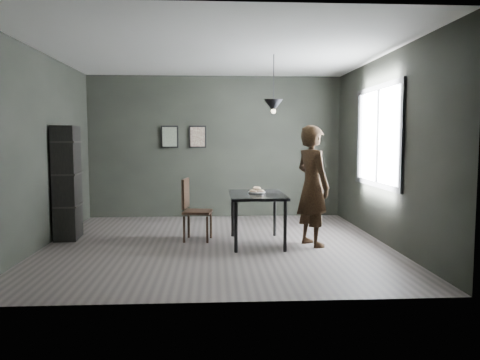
{
  "coord_description": "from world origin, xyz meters",
  "views": [
    {
      "loc": [
        -0.05,
        -6.85,
        1.56
      ],
      "look_at": [
        0.35,
        0.05,
        0.95
      ],
      "focal_mm": 35.0,
      "sensor_mm": 36.0,
      "label": 1
    }
  ],
  "objects": [
    {
      "name": "pendant_lamp",
      "position": [
        0.85,
        0.1,
        2.05
      ],
      "size": [
        0.28,
        0.28,
        0.86
      ],
      "color": "black",
      "rests_on": "ground"
    },
    {
      "name": "cafe_table",
      "position": [
        0.6,
        0.0,
        0.67
      ],
      "size": [
        0.8,
        1.2,
        0.75
      ],
      "color": "black",
      "rests_on": "ground"
    },
    {
      "name": "wood_chair",
      "position": [
        -0.37,
        0.28,
        0.54
      ],
      "size": [
        0.47,
        0.47,
        0.95
      ],
      "rotation": [
        0.0,
        0.0,
        -0.14
      ],
      "color": "black",
      "rests_on": "ground"
    },
    {
      "name": "window_assembly",
      "position": [
        2.47,
        0.2,
        1.6
      ],
      "size": [
        0.04,
        1.96,
        1.56
      ],
      "color": "white",
      "rests_on": "ground"
    },
    {
      "name": "framed_print_left",
      "position": [
        -0.9,
        2.47,
        1.6
      ],
      "size": [
        0.34,
        0.04,
        0.44
      ],
      "color": "black",
      "rests_on": "ground"
    },
    {
      "name": "shelf_unit",
      "position": [
        -2.32,
        0.53,
        0.88
      ],
      "size": [
        0.38,
        0.61,
        1.76
      ],
      "primitive_type": "cube",
      "rotation": [
        0.0,
        0.0,
        0.08
      ],
      "color": "black",
      "rests_on": "ground"
    },
    {
      "name": "framed_print_right",
      "position": [
        -0.35,
        2.47,
        1.6
      ],
      "size": [
        0.34,
        0.04,
        0.44
      ],
      "color": "black",
      "rests_on": "ground"
    },
    {
      "name": "woman",
      "position": [
        1.4,
        -0.16,
        0.88
      ],
      "size": [
        0.65,
        0.76,
        1.76
      ],
      "primitive_type": "imported",
      "rotation": [
        0.0,
        0.0,
        2.0
      ],
      "color": "black",
      "rests_on": "ground"
    },
    {
      "name": "ceiling",
      "position": [
        0.0,
        0.0,
        2.8
      ],
      "size": [
        5.0,
        5.0,
        0.02
      ],
      "color": "silver",
      "rests_on": "ground"
    },
    {
      "name": "back_wall",
      "position": [
        0.0,
        2.5,
        1.4
      ],
      "size": [
        5.0,
        0.1,
        2.8
      ],
      "primitive_type": "cube",
      "color": "black",
      "rests_on": "ground"
    },
    {
      "name": "ground",
      "position": [
        0.0,
        0.0,
        0.0
      ],
      "size": [
        5.0,
        5.0,
        0.0
      ],
      "primitive_type": "plane",
      "color": "#3C3633",
      "rests_on": "ground"
    },
    {
      "name": "donut_pile",
      "position": [
        0.6,
        0.06,
        0.8
      ],
      "size": [
        0.22,
        0.15,
        0.09
      ],
      "rotation": [
        0.0,
        0.0,
        -0.13
      ],
      "color": "beige",
      "rests_on": "white_plate"
    },
    {
      "name": "white_plate",
      "position": [
        0.6,
        0.06,
        0.76
      ],
      "size": [
        0.23,
        0.23,
        0.01
      ],
      "primitive_type": "cylinder",
      "color": "white",
      "rests_on": "cafe_table"
    }
  ]
}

